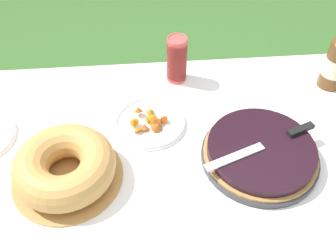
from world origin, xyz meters
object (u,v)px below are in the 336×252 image
berry_tart (260,153)px  bundt_cake (65,167)px  snack_plate_right (150,122)px  serving_knife (271,142)px  cup_stack (177,60)px

berry_tart → bundt_cake: (-0.57, -0.02, 0.03)m
berry_tart → snack_plate_right: 0.36m
berry_tart → snack_plate_right: bearing=152.2°
serving_knife → snack_plate_right: (-0.35, 0.16, -0.05)m
berry_tart → bundt_cake: bearing=-177.7°
snack_plate_right → serving_knife: bearing=-24.5°
bundt_cake → cup_stack: size_ratio=1.82×
cup_stack → bundt_cake: bearing=-130.4°
berry_tart → snack_plate_right: size_ratio=1.51×
berry_tart → bundt_cake: size_ratio=1.10×
cup_stack → snack_plate_right: bearing=-115.6°
berry_tart → serving_knife: serving_knife is taller
cup_stack → berry_tart: bearing=-62.0°
bundt_cake → snack_plate_right: 0.32m
bundt_cake → berry_tart: bearing=2.3°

